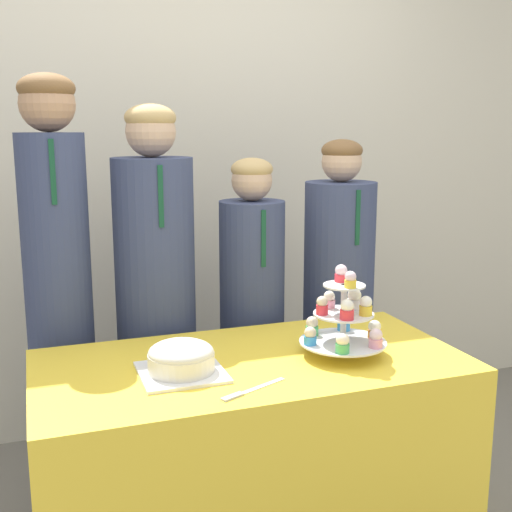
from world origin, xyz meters
name	(u,v)px	position (x,y,z in m)	size (l,w,h in m)	color
wall_back	(165,158)	(0.00, 1.62, 1.35)	(9.00, 0.06, 2.70)	beige
table	(252,468)	(0.00, 0.34, 0.38)	(1.36, 0.68, 0.76)	yellow
round_cake	(181,358)	(-0.24, 0.30, 0.81)	(0.25, 0.25, 0.10)	white
cake_knife	(244,393)	(-0.11, 0.09, 0.76)	(0.22, 0.11, 0.01)	silver
cupcake_stand	(344,318)	(0.30, 0.28, 0.89)	(0.28, 0.28, 0.29)	silver
student_0	(60,308)	(-0.56, 0.89, 0.84)	(0.24, 0.25, 1.68)	#384266
student_1	(157,322)	(-0.20, 0.89, 0.75)	(0.31, 0.31, 1.58)	#384266
student_2	(252,334)	(0.19, 0.89, 0.66)	(0.26, 0.27, 1.38)	#384266
student_3	(338,319)	(0.58, 0.89, 0.68)	(0.30, 0.30, 1.45)	#384266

